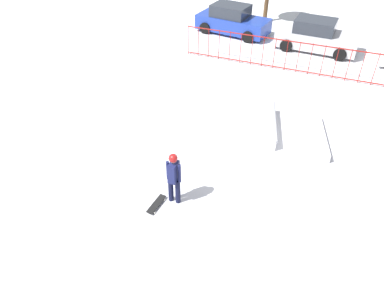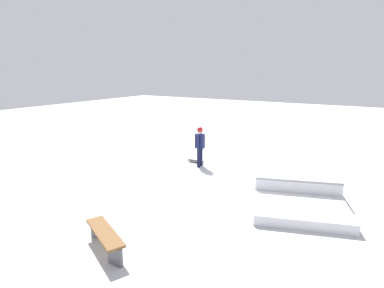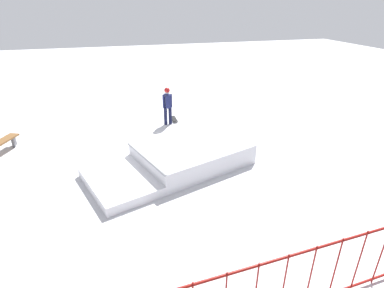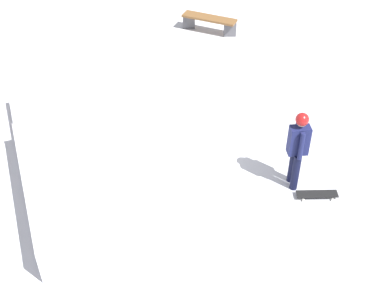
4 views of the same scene
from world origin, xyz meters
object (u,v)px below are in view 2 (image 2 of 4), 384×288
object	(u,v)px
skateboard	(196,161)
park_bench	(105,236)
skate_ramp	(293,179)
skater	(200,144)

from	to	relation	value
skateboard	park_bench	size ratio (longest dim) A/B	0.50
skate_ramp	park_bench	distance (m)	6.77
skate_ramp	skater	bearing A→B (deg)	-113.82
skateboard	park_bench	world-z (taller)	park_bench
skate_ramp	skater	distance (m)	4.08
skate_ramp	skateboard	size ratio (longest dim) A/B	7.42
skater	skateboard	size ratio (longest dim) A/B	2.15
skater	skateboard	bearing A→B (deg)	-46.33
skateboard	park_bench	xyz separation A→B (m)	(6.94, 1.67, 0.28)
skater	park_bench	bearing A→B (deg)	96.30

